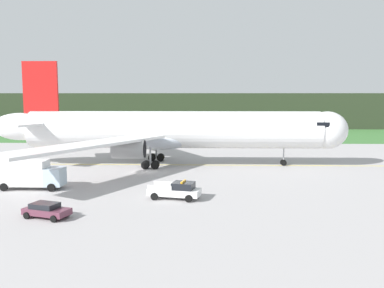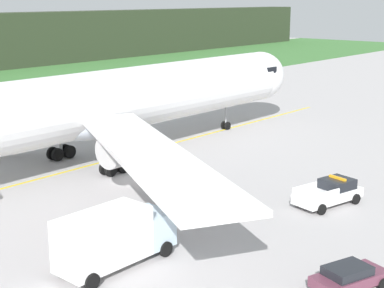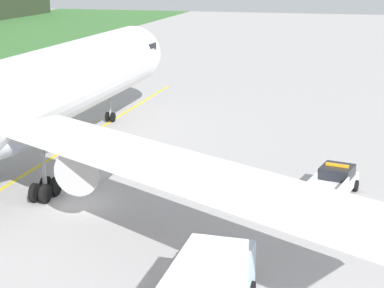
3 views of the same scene
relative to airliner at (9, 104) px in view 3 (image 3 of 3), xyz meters
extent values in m
plane|color=#A39FA0|center=(-3.28, -6.01, -5.30)|extent=(320.00, 320.00, 0.00)
cube|color=yellow|center=(0.60, 0.00, -5.30)|extent=(70.20, 0.73, 0.01)
cylinder|color=white|center=(0.60, 0.00, 0.13)|extent=(43.91, 5.86, 5.60)
ellipsoid|color=white|center=(23.66, -0.14, 0.13)|extent=(6.19, 5.63, 5.60)
cube|color=black|center=(22.34, -0.14, 1.10)|extent=(1.83, 5.33, 0.70)
cube|color=white|center=(-8.60, -13.69, -0.57)|extent=(16.23, 24.27, 0.35)
cylinder|color=#9E9E9E|center=(-5.01, -7.93, -1.82)|extent=(4.34, 2.61, 2.58)
cylinder|color=black|center=(-2.79, -7.95, -1.82)|extent=(0.13, 2.38, 2.38)
cylinder|color=gray|center=(17.27, -0.11, -3.54)|extent=(0.20, 0.20, 2.63)
cylinder|color=black|center=(17.27, 0.15, -4.85)|extent=(0.90, 0.23, 0.90)
cylinder|color=black|center=(17.27, -0.37, -4.85)|extent=(0.90, 0.23, 0.90)
cylinder|color=gray|center=(-2.62, -3.62, -3.39)|extent=(0.28, 0.28, 2.63)
cylinder|color=black|center=(-1.91, -3.28, -4.70)|extent=(1.20, 0.31, 1.20)
cylinder|color=black|center=(-1.92, -3.98, -4.70)|extent=(1.20, 0.31, 1.20)
cylinder|color=black|center=(-3.31, -3.27, -4.70)|extent=(1.20, 0.31, 1.20)
cylinder|color=black|center=(-3.32, -3.97, -4.70)|extent=(1.20, 0.31, 1.20)
cube|color=silver|center=(2.05, -20.94, -4.57)|extent=(5.66, 3.22, 0.70)
cube|color=black|center=(2.99, -21.15, -3.87)|extent=(2.50, 2.34, 0.70)
cube|color=silver|center=(1.03, -19.69, -4.00)|extent=(2.52, 0.67, 0.45)
cube|color=silver|center=(0.59, -21.62, -4.00)|extent=(2.52, 0.67, 0.45)
cube|color=orange|center=(2.99, -21.15, -3.44)|extent=(0.52, 1.47, 0.16)
cylinder|color=black|center=(4.06, -20.31, -4.92)|extent=(0.79, 0.40, 0.76)
cylinder|color=black|center=(3.58, -22.38, -4.92)|extent=(0.79, 0.40, 0.76)
cylinder|color=black|center=(0.52, -19.50, -4.92)|extent=(0.79, 0.40, 0.76)
cylinder|color=black|center=(0.05, -21.57, -4.92)|extent=(0.79, 0.40, 0.76)
cube|color=silver|center=(-11.80, -16.91, -3.85)|extent=(1.94, 2.43, 2.00)
cylinder|color=black|center=(-11.78, -15.71, -4.85)|extent=(0.90, 0.28, 0.90)
camera|label=1|loc=(4.98, -62.69, 5.32)|focal=38.74mm
camera|label=2|loc=(-34.88, -39.91, 9.16)|focal=55.86mm
camera|label=3|loc=(-36.57, -21.83, 8.86)|focal=59.66mm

